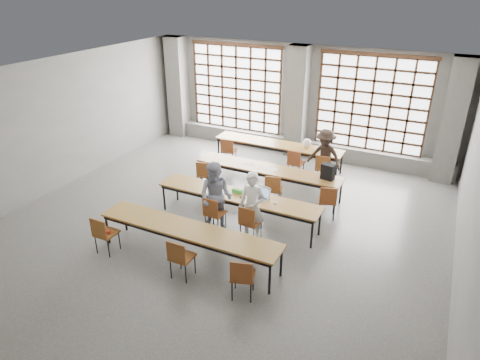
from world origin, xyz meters
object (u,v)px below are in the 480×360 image
at_px(chair_front_right, 249,220).
at_px(student_female, 216,197).
at_px(chair_near_right, 242,275).
at_px(backpack, 328,172).
at_px(desk_row_d, 188,231).
at_px(red_pouch, 106,231).
at_px(chair_near_mid, 180,255).
at_px(chair_back_right, 323,166).
at_px(green_box, 237,191).
at_px(chair_mid_left, 205,173).
at_px(chair_near_left, 103,232).
at_px(desk_row_c, 238,197).
at_px(phone, 243,198).
at_px(student_back, 324,156).
at_px(desk_row_b, 268,171).
at_px(desk_row_a, 278,146).
at_px(student_male, 252,207).
at_px(mouse, 275,203).
at_px(laptop_front, 262,195).
at_px(laptop_back, 323,148).
at_px(plastic_bag, 307,143).
at_px(chair_back_left, 228,149).
at_px(chair_front_left, 213,211).
at_px(chair_mid_right, 328,199).
at_px(chair_back_mid, 295,161).
at_px(chair_mid_centre, 273,187).

xyz_separation_m(chair_front_right, student_female, (-0.89, 0.13, 0.30)).
xyz_separation_m(chair_near_right, backpack, (0.36, 4.16, 0.39)).
bearing_deg(desk_row_d, red_pouch, -162.07).
bearing_deg(student_female, chair_near_mid, -86.11).
height_order(chair_back_right, green_box, chair_back_right).
xyz_separation_m(chair_mid_left, chair_near_left, (-0.40, -3.49, 0.00)).
height_order(desk_row_c, red_pouch, desk_row_c).
height_order(chair_front_right, phone, chair_front_right).
bearing_deg(red_pouch, chair_mid_left, 83.36).
bearing_deg(desk_row_c, chair_near_right, -61.80).
bearing_deg(student_back, chair_front_right, -86.44).
height_order(student_female, red_pouch, student_female).
height_order(desk_row_b, chair_mid_left, chair_mid_left).
distance_m(desk_row_a, student_male, 4.20).
bearing_deg(mouse, laptop_front, 161.60).
xyz_separation_m(laptop_back, plastic_bag, (-0.47, -0.06, 0.08)).
bearing_deg(chair_near_left, chair_back_right, 59.60).
height_order(chair_back_left, phone, chair_back_left).
distance_m(chair_back_left, red_pouch, 5.27).
bearing_deg(chair_back_left, green_box, -58.57).
distance_m(desk_row_d, chair_front_left, 1.15).
height_order(chair_mid_right, laptop_back, laptop_back).
height_order(desk_row_d, chair_back_right, chair_back_right).
distance_m(chair_back_mid, chair_near_mid, 5.36).
bearing_deg(student_male, chair_near_right, -74.97).
height_order(laptop_front, green_box, laptop_front).
bearing_deg(red_pouch, laptop_front, 44.12).
height_order(chair_mid_left, chair_front_left, same).
relative_size(chair_back_mid, chair_near_left, 1.00).
distance_m(chair_mid_left, chair_near_left, 3.51).
distance_m(chair_mid_centre, chair_near_mid, 3.53).
distance_m(desk_row_b, chair_back_mid, 1.28).
xyz_separation_m(chair_near_left, green_box, (1.89, 2.48, 0.24)).
distance_m(chair_near_mid, green_box, 2.49).
bearing_deg(student_back, red_pouch, -107.40).
relative_size(chair_mid_right, red_pouch, 4.40).
height_order(student_male, backpack, student_male).
bearing_deg(mouse, laptop_back, 89.90).
bearing_deg(desk_row_d, plastic_bag, 82.33).
xyz_separation_m(chair_front_right, plastic_bag, (-0.10, 4.25, 0.34)).
bearing_deg(desk_row_c, red_pouch, -129.82).
distance_m(chair_back_left, chair_front_left, 3.87).
height_order(student_male, laptop_back, student_male).
bearing_deg(chair_mid_right, desk_row_c, -149.70).
bearing_deg(chair_back_right, green_box, -113.57).
distance_m(desk_row_b, desk_row_d, 3.50).
height_order(chair_near_mid, backpack, backpack).
height_order(desk_row_c, green_box, green_box).
relative_size(chair_mid_left, laptop_front, 2.02).
bearing_deg(chair_back_right, chair_mid_right, -70.15).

